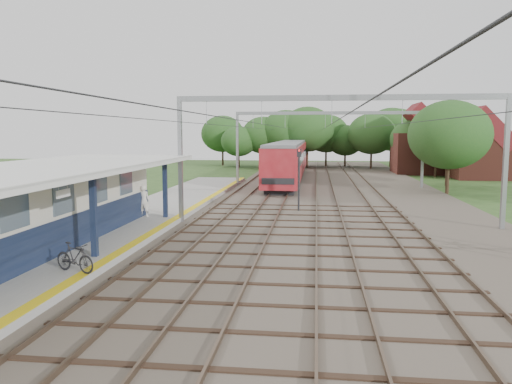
{
  "coord_description": "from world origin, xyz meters",
  "views": [
    {
      "loc": [
        2.42,
        -11.7,
        5.02
      ],
      "look_at": [
        -1.04,
        16.93,
        1.6
      ],
      "focal_mm": 35.0,
      "sensor_mm": 36.0,
      "label": 1
    }
  ],
  "objects_px": {
    "bicycle": "(75,258)",
    "train": "(291,158)",
    "person": "(144,201)",
    "signal_post": "(299,174)"
  },
  "relations": [
    {
      "from": "train",
      "to": "signal_post",
      "type": "xyz_separation_m",
      "value": [
        1.85,
        -25.8,
        0.25
      ]
    },
    {
      "from": "train",
      "to": "bicycle",
      "type": "bearing_deg",
      "value": -96.96
    },
    {
      "from": "bicycle",
      "to": "person",
      "type": "bearing_deg",
      "value": 28.47
    },
    {
      "from": "train",
      "to": "person",
      "type": "bearing_deg",
      "value": -102.25
    },
    {
      "from": "person",
      "to": "bicycle",
      "type": "xyz_separation_m",
      "value": [
        1.54,
        -11.18,
        -0.39
      ]
    },
    {
      "from": "person",
      "to": "train",
      "type": "xyz_separation_m",
      "value": [
        6.64,
        30.59,
        0.98
      ]
    },
    {
      "from": "bicycle",
      "to": "train",
      "type": "bearing_deg",
      "value": 13.66
    },
    {
      "from": "person",
      "to": "bicycle",
      "type": "distance_m",
      "value": 11.29
    },
    {
      "from": "bicycle",
      "to": "train",
      "type": "xyz_separation_m",
      "value": [
        5.1,
        41.77,
        1.36
      ]
    },
    {
      "from": "bicycle",
      "to": "train",
      "type": "distance_m",
      "value": 42.11
    }
  ]
}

